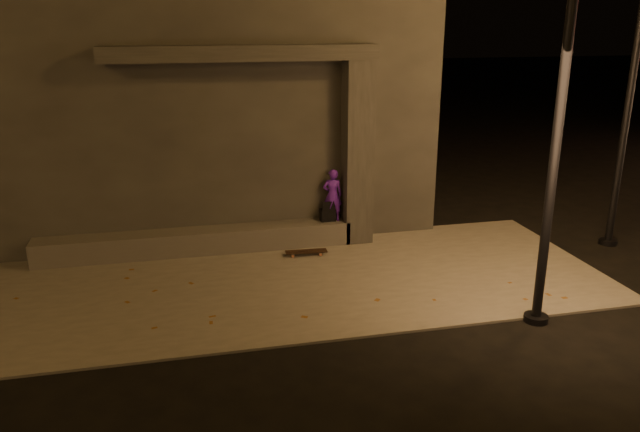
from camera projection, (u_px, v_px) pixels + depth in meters
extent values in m
plane|color=black|center=(315.00, 337.00, 8.97)|extent=(120.00, 120.00, 0.00)
cube|color=#68635C|center=(290.00, 281.00, 10.82)|extent=(11.00, 4.40, 0.04)
cube|color=#343230|center=(208.00, 101.00, 14.00)|extent=(9.00, 5.00, 5.20)
cube|color=#57544F|center=(197.00, 241.00, 12.05)|extent=(6.00, 0.55, 0.45)
cube|color=#343230|center=(357.00, 153.00, 12.25)|extent=(0.55, 0.55, 3.60)
cube|color=#343230|center=(242.00, 53.00, 11.24)|extent=(5.00, 0.70, 0.28)
imported|color=#561BB3|center=(333.00, 195.00, 12.40)|extent=(0.41, 0.29, 1.06)
cube|color=black|center=(328.00, 215.00, 12.50)|extent=(0.31, 0.20, 0.25)
cube|color=black|center=(328.00, 205.00, 12.43)|extent=(0.26, 0.05, 0.18)
cube|color=black|center=(306.00, 251.00, 11.92)|extent=(0.81, 0.26, 0.02)
cylinder|color=#A46141|center=(319.00, 252.00, 12.05)|extent=(0.06, 0.04, 0.06)
cylinder|color=#A46141|center=(321.00, 255.00, 11.90)|extent=(0.06, 0.04, 0.06)
cylinder|color=#A46141|center=(292.00, 253.00, 11.97)|extent=(0.06, 0.04, 0.06)
cylinder|color=#A46141|center=(293.00, 256.00, 11.82)|extent=(0.06, 0.04, 0.06)
cube|color=#99999E|center=(320.00, 251.00, 11.97)|extent=(0.06, 0.17, 0.02)
cube|color=#99999E|center=(292.00, 253.00, 11.89)|extent=(0.06, 0.17, 0.02)
cylinder|color=black|center=(560.00, 110.00, 8.47)|extent=(0.14, 0.14, 6.37)
cylinder|color=black|center=(536.00, 318.00, 9.42)|extent=(0.36, 0.36, 0.10)
cylinder|color=black|center=(636.00, 55.00, 11.52)|extent=(0.14, 0.14, 7.46)
cylinder|color=black|center=(608.00, 242.00, 12.64)|extent=(0.36, 0.36, 0.10)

